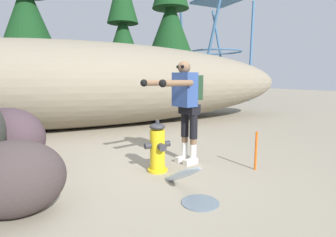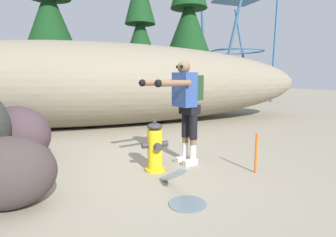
# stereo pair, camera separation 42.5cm
# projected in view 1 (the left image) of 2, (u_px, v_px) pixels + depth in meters

# --- Properties ---
(ground_plane) EXTENTS (56.00, 56.00, 0.04)m
(ground_plane) POSITION_uv_depth(u_px,v_px,m) (140.00, 172.00, 4.12)
(ground_plane) COLOR gray
(dirt_embankment) EXTENTS (14.32, 3.20, 2.44)m
(dirt_embankment) POSITION_uv_depth(u_px,v_px,m) (87.00, 85.00, 7.72)
(dirt_embankment) COLOR gray
(dirt_embankment) RESTS_ON ground_plane
(fire_hydrant) EXTENTS (0.40, 0.35, 0.79)m
(fire_hydrant) POSITION_uv_depth(u_px,v_px,m) (158.00, 148.00, 4.03)
(fire_hydrant) COLOR gold
(fire_hydrant) RESTS_ON ground_plane
(hydrant_water_jet) EXTENTS (0.43, 1.26, 0.60)m
(hydrant_water_jet) POSITION_uv_depth(u_px,v_px,m) (182.00, 179.00, 3.40)
(hydrant_water_jet) COLOR silver
(hydrant_water_jet) RESTS_ON ground_plane
(utility_worker) EXTENTS (1.04, 0.66, 1.67)m
(utility_worker) POSITION_uv_depth(u_px,v_px,m) (185.00, 99.00, 4.30)
(utility_worker) COLOR beige
(utility_worker) RESTS_ON ground_plane
(boulder_small) EXTENTS (1.50, 1.52, 0.95)m
(boulder_small) POSITION_uv_depth(u_px,v_px,m) (9.00, 138.00, 4.19)
(boulder_small) COLOR #433238
(boulder_small) RESTS_ON ground_plane
(boulder_outlier) EXTENTS (1.08, 0.87, 0.79)m
(boulder_outlier) POSITION_uv_depth(u_px,v_px,m) (15.00, 178.00, 2.72)
(boulder_outlier) COLOR #3F3434
(boulder_outlier) RESTS_ON ground_plane
(pine_tree_left) EXTENTS (2.70, 2.70, 7.56)m
(pine_tree_left) POSITION_uv_depth(u_px,v_px,m) (26.00, 8.00, 10.40)
(pine_tree_left) COLOR #47331E
(pine_tree_left) RESTS_ON ground_plane
(pine_tree_center) EXTENTS (1.93, 1.93, 5.88)m
(pine_tree_center) POSITION_uv_depth(u_px,v_px,m) (123.00, 34.00, 10.85)
(pine_tree_center) COLOR #47331E
(pine_tree_center) RESTS_ON ground_plane
(pine_tree_right) EXTENTS (2.61, 2.61, 7.33)m
(pine_tree_right) POSITION_uv_depth(u_px,v_px,m) (171.00, 20.00, 12.33)
(pine_tree_right) COLOR #47331E
(pine_tree_right) RESTS_ON ground_plane
(survey_stake) EXTENTS (0.04, 0.04, 0.60)m
(survey_stake) POSITION_uv_depth(u_px,v_px,m) (256.00, 151.00, 4.11)
(survey_stake) COLOR #E55914
(survey_stake) RESTS_ON ground_plane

